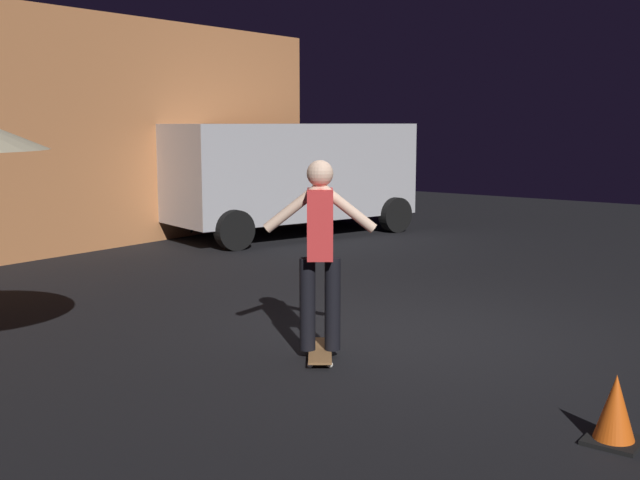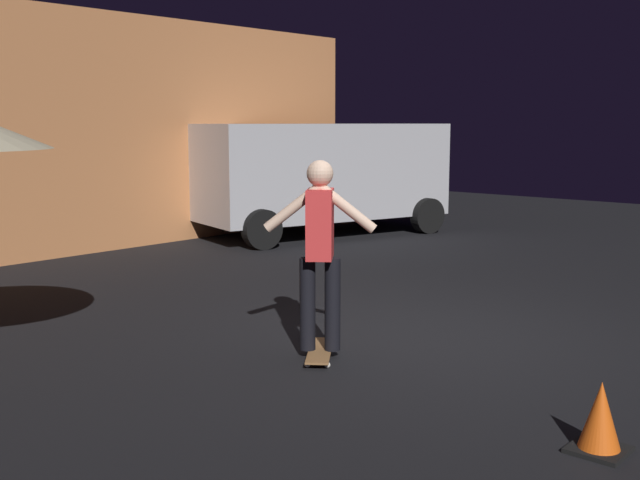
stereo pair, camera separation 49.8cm
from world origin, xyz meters
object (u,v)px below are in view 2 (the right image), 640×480
at_px(skater, 320,242).
at_px(skateboard_ridden, 320,351).
at_px(parked_van, 320,171).
at_px(traffic_cone, 600,420).

bearing_deg(skater, skateboard_ridden, 90.00).
height_order(parked_van, traffic_cone, parked_van).
bearing_deg(parked_van, traffic_cone, -128.52).
height_order(parked_van, skateboard_ridden, parked_van).
xyz_separation_m(skater, traffic_cone, (-0.34, -2.64, -0.83)).
distance_m(parked_van, skater, 7.67).
xyz_separation_m(skateboard_ridden, traffic_cone, (-0.34, -2.64, 0.16)).
xyz_separation_m(parked_van, skater, (-5.78, -5.05, -0.12)).
xyz_separation_m(parked_van, traffic_cone, (-6.12, -7.69, -0.95)).
relative_size(parked_van, traffic_cone, 10.76).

